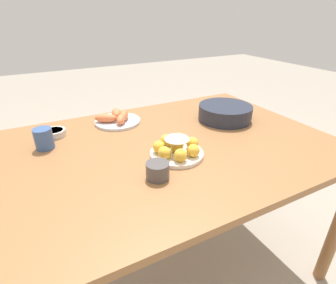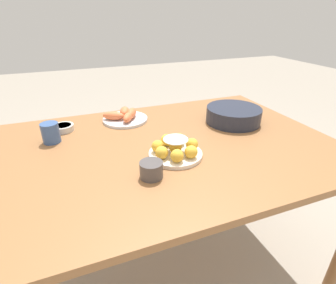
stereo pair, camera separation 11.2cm
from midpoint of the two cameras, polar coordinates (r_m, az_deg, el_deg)
ground_plane at (r=1.68m, az=-3.45°, el=-24.97°), size 12.00×12.00×0.00m
dining_table at (r=1.22m, az=-4.34°, el=-4.35°), size 1.58×1.04×0.78m
cake_plate at (r=1.08m, az=-1.09°, el=-1.52°), size 0.22×0.22×0.09m
serving_bowl at (r=1.46m, az=10.19°, el=6.41°), size 0.29×0.29×0.08m
sauce_bowl at (r=1.39m, az=-25.60°, el=1.81°), size 0.10×0.10×0.03m
seafood_platter at (r=1.44m, az=-13.23°, el=4.94°), size 0.25×0.24×0.06m
cup_near at (r=0.94m, az=-5.67°, el=-6.30°), size 0.08×0.08×0.06m
cup_far at (r=1.28m, az=-27.74°, el=0.59°), size 0.08×0.08×0.09m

